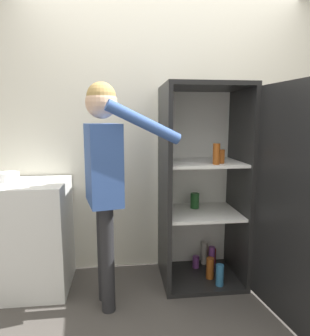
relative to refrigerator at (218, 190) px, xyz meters
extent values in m
plane|color=#4C4742|center=(-0.40, -0.53, -0.83)|extent=(12.00, 12.00, 0.00)
cube|color=silver|center=(-0.40, 0.45, 0.44)|extent=(7.00, 0.06, 2.55)
cube|color=black|center=(-0.10, 0.10, -0.82)|extent=(0.70, 0.59, 0.04)
cube|color=black|center=(-0.10, 0.10, 0.85)|extent=(0.70, 0.59, 0.04)
cube|color=white|center=(-0.10, 0.38, 0.02)|extent=(0.70, 0.03, 1.63)
cube|color=black|center=(-0.43, 0.10, 0.02)|extent=(0.04, 0.59, 1.63)
cube|color=black|center=(0.23, 0.10, 0.02)|extent=(0.03, 0.59, 1.63)
cube|color=white|center=(-0.10, 0.10, -0.22)|extent=(0.63, 0.52, 0.02)
cube|color=white|center=(-0.10, 0.10, 0.22)|extent=(0.63, 0.52, 0.02)
cube|color=black|center=(0.31, -0.54, 0.02)|extent=(0.14, 0.70, 1.63)
cylinder|color=teal|center=(0.01, -0.10, -0.71)|extent=(0.07, 0.07, 0.18)
cylinder|color=#9E4C19|center=(0.00, -0.03, 0.29)|extent=(0.06, 0.06, 0.11)
cylinder|color=#1E5123|center=(-0.14, 0.21, -0.14)|extent=(0.08, 0.08, 0.14)
cylinder|color=#723884|center=(0.01, 0.14, -0.68)|extent=(0.06, 0.06, 0.24)
cylinder|color=#9E4C19|center=(-0.05, -0.09, 0.31)|extent=(0.06, 0.06, 0.17)
cylinder|color=beige|center=(-0.01, 0.30, -0.69)|extent=(0.06, 0.06, 0.21)
cylinder|color=#9E4C19|center=(-0.04, 0.03, -0.71)|extent=(0.07, 0.07, 0.19)
cylinder|color=maroon|center=(0.07, 0.30, -0.73)|extent=(0.07, 0.07, 0.14)
cylinder|color=#723884|center=(-0.11, 0.23, -0.74)|extent=(0.06, 0.06, 0.11)
cylinder|color=#262628|center=(-0.94, -0.12, -0.43)|extent=(0.10, 0.10, 0.81)
cylinder|color=#262628|center=(-0.91, -0.28, -0.43)|extent=(0.10, 0.10, 0.81)
cube|color=#335193|center=(-0.93, -0.20, 0.27)|extent=(0.30, 0.43, 0.58)
sphere|color=#DBAD89|center=(-0.93, -0.20, 0.70)|extent=(0.22, 0.22, 0.22)
sphere|color=#AD894C|center=(-0.93, -0.20, 0.74)|extent=(0.21, 0.21, 0.21)
cylinder|color=#335193|center=(-0.97, 0.01, 0.24)|extent=(0.08, 0.08, 0.54)
cylinder|color=#335193|center=(-0.64, -0.36, 0.56)|extent=(0.53, 0.19, 0.30)
cube|color=white|center=(-1.64, 0.12, -0.38)|extent=(0.78, 0.57, 0.92)
cylinder|color=white|center=(-1.72, 0.17, 0.12)|extent=(0.17, 0.17, 0.08)
camera|label=1|loc=(-0.80, -2.36, 0.58)|focal=32.00mm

